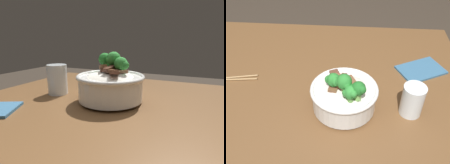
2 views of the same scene
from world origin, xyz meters
TOP-DOWN VIEW (x-y plane):
  - dining_table at (0.00, 0.00)m, footprint 1.12×0.93m
  - rice_bowl at (-0.11, 0.08)m, footprint 0.21×0.21m
  - drinking_glass at (-0.32, 0.09)m, footprint 0.07×0.07m
  - chopsticks_pair at (0.33, -0.03)m, footprint 0.22×0.05m
  - folded_napkin at (-0.39, -0.14)m, footprint 0.20×0.18m

SIDE VIEW (x-z plane):
  - dining_table at x=0.00m, z-range 0.27..1.07m
  - chopsticks_pair at x=0.33m, z-range 0.81..0.81m
  - folded_napkin at x=-0.39m, z-range 0.81..0.82m
  - drinking_glass at x=-0.32m, z-range 0.80..0.91m
  - rice_bowl at x=-0.11m, z-range 0.79..0.95m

